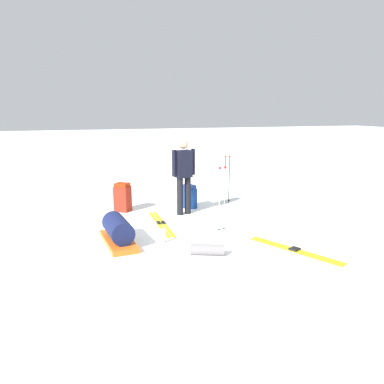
{
  "coord_description": "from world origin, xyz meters",
  "views": [
    {
      "loc": [
        2.33,
        6.94,
        2.31
      ],
      "look_at": [
        0.0,
        0.0,
        0.7
      ],
      "focal_mm": 34.92,
      "sensor_mm": 36.0,
      "label": 1
    }
  ],
  "objects_px": {
    "ski_pair_far": "(161,223)",
    "gear_sled": "(118,231)",
    "ski_poles_planted_far": "(227,177)",
    "backpack_bright": "(123,197)",
    "ski_pair_near": "(294,250)",
    "sleeping_mat_rolled": "(207,250)",
    "skier_standing": "(184,173)",
    "ski_poles_planted_near": "(222,196)",
    "thermos_bottle": "(164,236)",
    "backpack_large_dark": "(189,197)"
  },
  "relations": [
    {
      "from": "skier_standing",
      "to": "ski_pair_near",
      "type": "relative_size",
      "value": 1.04
    },
    {
      "from": "ski_pair_far",
      "to": "thermos_bottle",
      "type": "height_order",
      "value": "thermos_bottle"
    },
    {
      "from": "ski_poles_planted_far",
      "to": "backpack_bright",
      "type": "bearing_deg",
      "value": -1.35
    },
    {
      "from": "sleeping_mat_rolled",
      "to": "gear_sled",
      "type": "bearing_deg",
      "value": -37.35
    },
    {
      "from": "ski_poles_planted_far",
      "to": "ski_poles_planted_near",
      "type": "bearing_deg",
      "value": 63.73
    },
    {
      "from": "ski_poles_planted_near",
      "to": "ski_poles_planted_far",
      "type": "relative_size",
      "value": 1.06
    },
    {
      "from": "ski_pair_near",
      "to": "thermos_bottle",
      "type": "relative_size",
      "value": 6.27
    },
    {
      "from": "ski_pair_far",
      "to": "ski_pair_near",
      "type": "bearing_deg",
      "value": 128.92
    },
    {
      "from": "ski_pair_near",
      "to": "thermos_bottle",
      "type": "height_order",
      "value": "thermos_bottle"
    },
    {
      "from": "backpack_large_dark",
      "to": "gear_sled",
      "type": "distance_m",
      "value": 2.75
    },
    {
      "from": "backpack_bright",
      "to": "gear_sled",
      "type": "bearing_deg",
      "value": 79.63
    },
    {
      "from": "skier_standing",
      "to": "ski_poles_planted_far",
      "type": "relative_size",
      "value": 1.4
    },
    {
      "from": "backpack_large_dark",
      "to": "backpack_bright",
      "type": "bearing_deg",
      "value": -8.22
    },
    {
      "from": "backpack_large_dark",
      "to": "ski_poles_planted_far",
      "type": "xyz_separation_m",
      "value": [
        -1.06,
        -0.16,
        0.4
      ]
    },
    {
      "from": "ski_pair_far",
      "to": "ski_poles_planted_near",
      "type": "relative_size",
      "value": 1.4
    },
    {
      "from": "ski_pair_near",
      "to": "sleeping_mat_rolled",
      "type": "bearing_deg",
      "value": -11.75
    },
    {
      "from": "skier_standing",
      "to": "gear_sled",
      "type": "relative_size",
      "value": 1.35
    },
    {
      "from": "ski_pair_near",
      "to": "backpack_bright",
      "type": "distance_m",
      "value": 4.2
    },
    {
      "from": "skier_standing",
      "to": "sleeping_mat_rolled",
      "type": "distance_m",
      "value": 2.63
    },
    {
      "from": "ski_poles_planted_near",
      "to": "gear_sled",
      "type": "relative_size",
      "value": 1.02
    },
    {
      "from": "skier_standing",
      "to": "sleeping_mat_rolled",
      "type": "relative_size",
      "value": 3.09
    },
    {
      "from": "ski_pair_far",
      "to": "backpack_bright",
      "type": "distance_m",
      "value": 1.45
    },
    {
      "from": "skier_standing",
      "to": "ski_poles_planted_far",
      "type": "bearing_deg",
      "value": -154.51
    },
    {
      "from": "thermos_bottle",
      "to": "sleeping_mat_rolled",
      "type": "bearing_deg",
      "value": 123.98
    },
    {
      "from": "backpack_bright",
      "to": "ski_poles_planted_far",
      "type": "relative_size",
      "value": 0.55
    },
    {
      "from": "backpack_bright",
      "to": "thermos_bottle",
      "type": "height_order",
      "value": "backpack_bright"
    },
    {
      "from": "backpack_bright",
      "to": "gear_sled",
      "type": "height_order",
      "value": "backpack_bright"
    },
    {
      "from": "sleeping_mat_rolled",
      "to": "skier_standing",
      "type": "bearing_deg",
      "value": -98.48
    },
    {
      "from": "ski_poles_planted_far",
      "to": "sleeping_mat_rolled",
      "type": "height_order",
      "value": "ski_poles_planted_far"
    },
    {
      "from": "skier_standing",
      "to": "ski_poles_planted_near",
      "type": "xyz_separation_m",
      "value": [
        -0.32,
        1.43,
        -0.24
      ]
    },
    {
      "from": "backpack_bright",
      "to": "backpack_large_dark",
      "type": "bearing_deg",
      "value": 171.78
    },
    {
      "from": "sleeping_mat_rolled",
      "to": "thermos_bottle",
      "type": "bearing_deg",
      "value": -56.02
    },
    {
      "from": "gear_sled",
      "to": "ski_pair_near",
      "type": "bearing_deg",
      "value": 154.79
    },
    {
      "from": "ski_pair_near",
      "to": "backpack_bright",
      "type": "height_order",
      "value": "backpack_bright"
    },
    {
      "from": "ski_pair_far",
      "to": "ski_poles_planted_near",
      "type": "height_order",
      "value": "ski_poles_planted_near"
    },
    {
      "from": "ski_pair_near",
      "to": "sleeping_mat_rolled",
      "type": "distance_m",
      "value": 1.48
    },
    {
      "from": "backpack_bright",
      "to": "ski_poles_planted_near",
      "type": "bearing_deg",
      "value": 126.68
    },
    {
      "from": "ski_pair_near",
      "to": "ski_pair_far",
      "type": "height_order",
      "value": "same"
    },
    {
      "from": "ski_poles_planted_far",
      "to": "thermos_bottle",
      "type": "height_order",
      "value": "ski_poles_planted_far"
    },
    {
      "from": "ski_poles_planted_near",
      "to": "backpack_bright",
      "type": "bearing_deg",
      "value": -53.32
    },
    {
      "from": "ski_pair_far",
      "to": "ski_poles_planted_near",
      "type": "distance_m",
      "value": 1.49
    },
    {
      "from": "ski_pair_far",
      "to": "backpack_bright",
      "type": "xyz_separation_m",
      "value": [
        0.59,
        -1.28,
        0.31
      ]
    },
    {
      "from": "ski_pair_far",
      "to": "gear_sled",
      "type": "bearing_deg",
      "value": 41.82
    },
    {
      "from": "thermos_bottle",
      "to": "ski_poles_planted_far",
      "type": "bearing_deg",
      "value": -134.14
    },
    {
      "from": "ski_poles_planted_near",
      "to": "ski_poles_planted_far",
      "type": "height_order",
      "value": "ski_poles_planted_near"
    },
    {
      "from": "backpack_bright",
      "to": "gear_sled",
      "type": "relative_size",
      "value": 0.53
    },
    {
      "from": "skier_standing",
      "to": "ski_pair_near",
      "type": "bearing_deg",
      "value": 111.42
    },
    {
      "from": "ski_pair_far",
      "to": "sleeping_mat_rolled",
      "type": "distance_m",
      "value": 1.91
    },
    {
      "from": "skier_standing",
      "to": "backpack_large_dark",
      "type": "relative_size",
      "value": 3.0
    },
    {
      "from": "skier_standing",
      "to": "ski_pair_near",
      "type": "distance_m",
      "value": 3.11
    }
  ]
}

